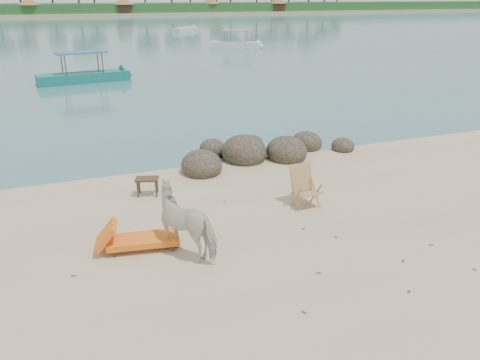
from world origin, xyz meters
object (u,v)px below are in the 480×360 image
at_px(boulders, 257,153).
at_px(lounge_chair, 143,237).
at_px(side_table, 148,188).
at_px(boat_near, 81,57).
at_px(deck_chair, 307,188).
at_px(cow, 189,222).

distance_m(boulders, lounge_chair, 6.66).
distance_m(side_table, boat_near, 20.06).
distance_m(boulders, side_table, 4.46).
xyz_separation_m(boulders, side_table, (-4.06, -1.84, 0.03)).
distance_m(boulders, boat_near, 18.78).
xyz_separation_m(side_table, deck_chair, (3.77, -2.21, 0.29)).
bearing_deg(deck_chair, side_table, 145.96).
height_order(boulders, cow, cow).
bearing_deg(side_table, lounge_chair, -84.95).
relative_size(lounge_chair, boat_near, 0.30).
xyz_separation_m(cow, deck_chair, (3.47, 1.18, -0.20)).
height_order(side_table, lounge_chair, lounge_chair).
relative_size(side_table, boat_near, 0.10).
relative_size(lounge_chair, deck_chair, 1.80).
distance_m(cow, boat_near, 23.43).
distance_m(boulders, cow, 6.46).
bearing_deg(side_table, boulders, 41.54).
distance_m(deck_chair, boat_near, 22.65).
xyz_separation_m(boulders, cow, (-3.77, -5.23, 0.51)).
relative_size(cow, deck_chair, 1.62).
xyz_separation_m(deck_chair, boat_near, (-4.24, 22.23, 1.02)).
xyz_separation_m(cow, lounge_chair, (-0.92, 0.49, -0.44)).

